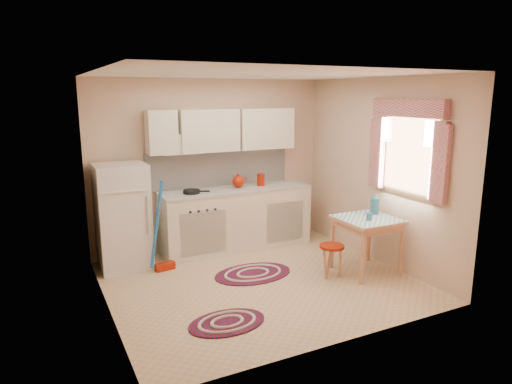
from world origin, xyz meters
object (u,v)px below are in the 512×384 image
base_cabinets (236,220)px  stool (331,261)px  table (366,245)px  fridge (123,217)px

base_cabinets → stool: bearing=-68.3°
table → stool: table is taller
base_cabinets → table: bearing=-55.4°
table → stool: 0.52m
base_cabinets → stool: base_cabinets is taller
table → stool: size_ratio=1.71×
fridge → table: 3.21m
fridge → base_cabinets: size_ratio=0.62×
base_cabinets → table: size_ratio=3.12×
fridge → base_cabinets: (1.66, 0.05, -0.26)m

